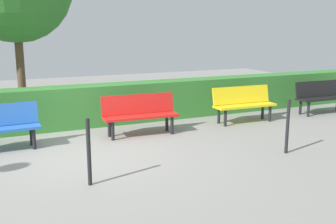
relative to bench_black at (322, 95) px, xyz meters
name	(u,v)px	position (x,y,z in m)	size (l,w,h in m)	color
ground_plane	(90,154)	(6.54, 0.94, -0.48)	(23.52, 23.52, 0.00)	gray
bench_black	(322,95)	(0.00, 0.00, 0.00)	(1.60, 0.50, 0.86)	black
bench_yellow	(243,102)	(2.52, -0.02, 0.00)	(1.57, 0.51, 0.86)	yellow
bench_red	(140,113)	(5.23, 0.05, 0.00)	(1.62, 0.53, 0.86)	red
hedge_row	(118,103)	(5.33, -1.21, -0.01)	(19.52, 0.65, 0.95)	#387F33
railing_post_mid	(287,127)	(3.24, 2.38, 0.02)	(0.06, 0.06, 1.00)	black
railing_post_far	(89,152)	(6.88, 2.38, 0.02)	(0.06, 0.06, 1.00)	black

